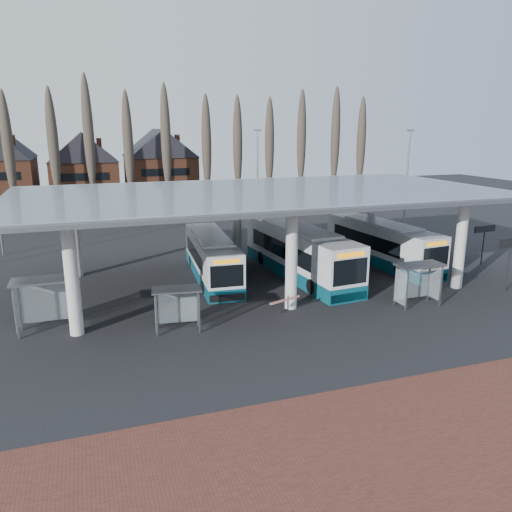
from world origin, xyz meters
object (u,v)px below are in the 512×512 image
object	(u,v)px
bus_3	(380,243)
shelter_1	(177,299)
shelter_0	(44,293)
bus_2	(299,253)
shelter_2	(418,275)
bus_1	(212,258)

from	to	relation	value
bus_3	shelter_1	xyz separation A→B (m)	(-17.58, -8.38, 0.16)
bus_3	shelter_0	world-z (taller)	bus_3
bus_2	shelter_2	world-z (taller)	bus_2
bus_1	shelter_2	distance (m)	14.02
shelter_1	shelter_2	bearing A→B (deg)	4.46
bus_3	shelter_2	bearing A→B (deg)	-115.12
bus_1	bus_3	distance (m)	13.55
bus_2	shelter_0	world-z (taller)	bus_2
bus_2	shelter_0	xyz separation A→B (m)	(-16.63, -5.02, 0.40)
bus_3	shelter_2	size ratio (longest dim) A/B	4.24
bus_2	bus_3	distance (m)	7.58
bus_1	bus_3	size ratio (longest dim) A/B	0.93
shelter_0	bus_1	bearing A→B (deg)	32.29
bus_1	shelter_0	size ratio (longest dim) A/B	3.60
bus_1	shelter_2	xyz separation A→B (m)	(10.24, -9.57, 0.45)
shelter_2	bus_2	bearing A→B (deg)	116.73
shelter_1	bus_2	bearing A→B (deg)	43.35
bus_1	shelter_1	bearing A→B (deg)	-110.40
shelter_0	shelter_1	size ratio (longest dim) A/B	1.16
bus_1	shelter_2	world-z (taller)	bus_1
bus_1	shelter_0	xyz separation A→B (m)	(-10.57, -6.55, 0.64)
bus_3	shelter_2	distance (m)	9.77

